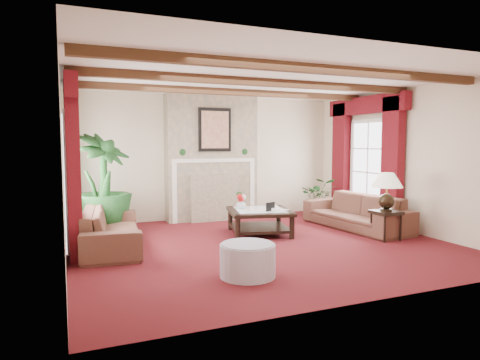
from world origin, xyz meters
name	(u,v)px	position (x,y,z in m)	size (l,w,h in m)	color
floor	(262,244)	(0.00, 0.00, 0.00)	(6.00, 6.00, 0.00)	#400B12
ceiling	(262,79)	(0.00, 0.00, 2.70)	(6.00, 6.00, 0.00)	white
back_wall	(209,157)	(0.00, 2.75, 1.35)	(6.00, 0.02, 2.70)	beige
left_wall	(63,167)	(-3.00, 0.00, 1.35)	(0.02, 5.50, 2.70)	beige
right_wall	(405,160)	(3.00, 0.00, 1.35)	(0.02, 5.50, 2.70)	beige
ceiling_beams	(262,82)	(0.00, 0.00, 2.64)	(6.00, 3.00, 0.12)	#3D2513
fireplace	(211,95)	(0.00, 2.55, 2.70)	(2.00, 0.52, 2.70)	tan
french_door_left	(63,114)	(-2.97, 1.00, 2.13)	(0.10, 1.10, 2.16)	white
french_door_right	(370,121)	(2.97, 1.00, 2.13)	(0.10, 1.10, 2.16)	white
curtains_left	(70,87)	(-2.86, 1.00, 2.55)	(0.20, 2.40, 2.55)	#4A0911
curtains_right	(366,100)	(2.86, 1.00, 2.55)	(0.20, 2.40, 2.55)	#4A0911
sofa_left	(111,221)	(-2.31, 0.71, 0.42)	(0.86, 2.23, 0.85)	black
sofa_right	(356,206)	(2.27, 0.49, 0.44)	(0.87, 2.32, 0.89)	black
potted_palm	(103,206)	(-2.35, 1.80, 0.52)	(2.00, 2.08, 1.04)	black
small_plant	(318,201)	(2.38, 1.98, 0.34)	(1.12, 1.15, 0.69)	black
coffee_table	(260,222)	(0.31, 0.74, 0.22)	(1.10, 1.10, 0.45)	black
side_table	(386,225)	(2.13, -0.51, 0.25)	(0.43, 0.43, 0.51)	black
ottoman	(248,261)	(-0.89, -1.47, 0.20)	(0.70, 0.70, 0.41)	#9A92A6
table_lamp	(387,191)	(2.13, -0.51, 0.84)	(0.53, 0.53, 0.68)	black
flower_vase	(241,204)	(0.04, 0.99, 0.54)	(0.24, 0.25, 0.18)	silver
book	(277,204)	(0.54, 0.48, 0.58)	(0.18, 0.11, 0.27)	black
photo_frame_a	(269,207)	(0.36, 0.47, 0.53)	(0.12, 0.02, 0.17)	black
photo_frame_b	(273,205)	(0.60, 0.79, 0.51)	(0.10, 0.02, 0.13)	black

